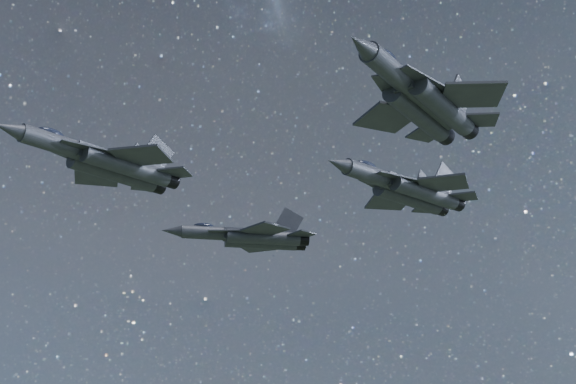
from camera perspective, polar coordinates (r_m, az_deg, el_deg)
jet_lead at (r=70.36m, az=-12.78°, el=2.10°), size 17.77×12.10×4.47m
jet_left at (r=91.12m, az=-2.70°, el=-3.21°), size 17.22×11.45×4.38m
jet_right at (r=64.90m, az=9.48°, el=6.49°), size 18.86×12.35×4.86m
jet_slot at (r=84.28m, az=8.44°, el=0.20°), size 19.66×13.60×4.94m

